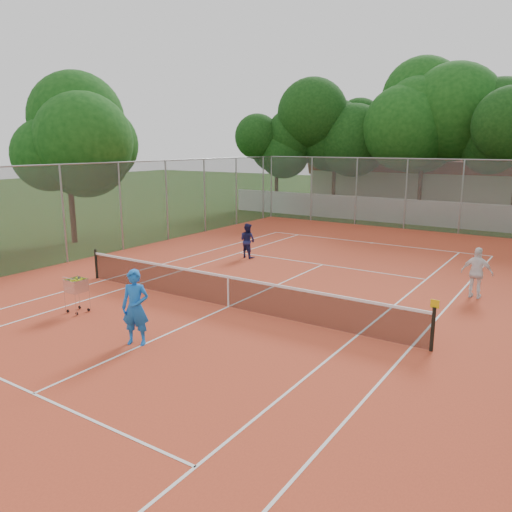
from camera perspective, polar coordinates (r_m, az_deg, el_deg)
The scene contains 12 objects.
ground at distance 15.04m, azimuth -3.16°, elevation -5.89°, with size 120.00×120.00×0.00m, color #1A360E.
court_pad at distance 15.04m, azimuth -3.16°, elevation -5.85°, with size 18.00×34.00×0.02m, color #C24325.
court_lines at distance 15.03m, azimuth -3.16°, elevation -5.80°, with size 10.98×23.78×0.01m, color white.
tennis_net at distance 14.89m, azimuth -3.19°, elevation -4.02°, with size 11.88×0.10×0.98m, color black.
perimeter_fence at distance 14.53m, azimuth -3.26°, elevation 1.61°, with size 18.00×34.00×4.00m, color slate.
boundary_wall at distance 31.86m, azimuth 17.65°, elevation 4.79°, with size 26.00×0.30×1.50m, color silver.
clubhouse at distance 41.86m, azimuth 18.97°, elevation 8.44°, with size 16.40×9.00×4.40m, color beige.
tropical_trees at distance 34.51m, azimuth 19.54°, elevation 12.31°, with size 29.00×19.00×10.00m, color black.
player_near at distance 12.37m, azimuth -13.61°, elevation -5.74°, with size 0.68×0.45×1.86m, color blue.
player_far_left at distance 21.30m, azimuth -0.97°, elevation 1.78°, with size 0.72×0.56×1.48m, color #1A1E4F.
player_far_right at distance 17.13m, azimuth 23.94°, elevation -1.77°, with size 0.95×0.40×1.63m, color white.
ball_hopper at distance 15.26m, azimuth -19.79°, elevation -4.13°, with size 0.53×0.53×1.09m, color silver.
Camera 1 is at (8.52, -11.44, 4.77)m, focal length 35.00 mm.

